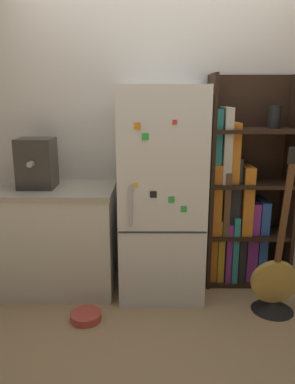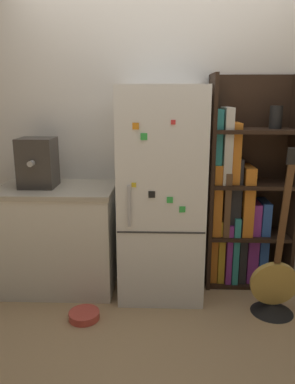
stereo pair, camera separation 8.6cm
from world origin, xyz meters
The scene contains 8 objects.
ground_plane centered at (0.00, 0.00, 0.00)m, with size 16.00×16.00×0.00m, color tan.
wall_back centered at (0.00, 0.47, 1.30)m, with size 8.00×0.05×2.60m.
refrigerator centered at (0.00, 0.12, 0.83)m, with size 0.66×0.69×1.66m.
bookshelf centered at (0.67, 0.29, 0.72)m, with size 0.71×0.37×1.75m.
kitchen_counter centered at (-0.86, 0.14, 0.43)m, with size 0.94×0.63×0.87m.
espresso_machine centered at (-0.99, 0.15, 1.07)m, with size 0.28×0.32×0.40m.
guitar centered at (0.84, -0.24, 0.18)m, with size 0.35×0.32×1.26m.
pet_bowl centered at (-0.56, -0.37, 0.03)m, with size 0.23×0.23×0.06m.
Camera 2 is at (-0.01, -2.78, 1.57)m, focal length 35.00 mm.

